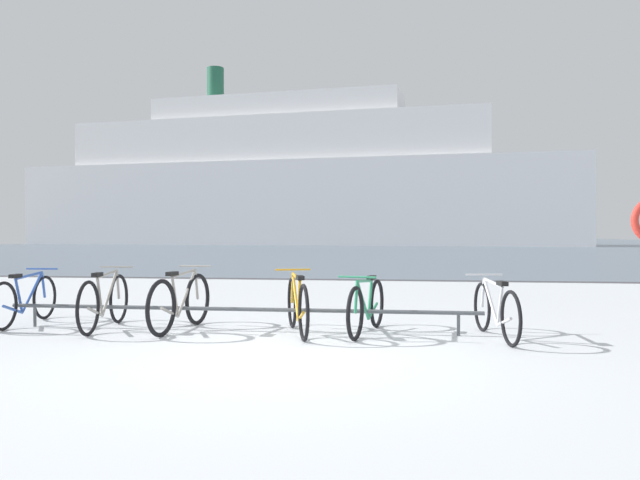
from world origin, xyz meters
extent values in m
cube|color=silver|center=(0.00, -1.00, -0.04)|extent=(80.00, 22.00, 0.08)
cube|color=slate|center=(0.00, 65.00, -0.04)|extent=(80.00, 110.00, 0.08)
cube|color=#47474C|center=(0.00, 10.00, -0.02)|extent=(80.00, 0.50, 0.05)
cylinder|color=#4C5156|center=(-0.85, 1.51, 0.28)|extent=(6.17, 0.05, 0.05)
cylinder|color=#4C5156|center=(-3.63, 1.51, 0.14)|extent=(0.04, 0.04, 0.28)
cylinder|color=#4C5156|center=(1.92, 1.51, 0.14)|extent=(0.04, 0.04, 0.28)
torus|color=black|center=(-3.90, 2.17, 0.32)|extent=(0.09, 0.63, 0.63)
torus|color=black|center=(-3.82, 1.13, 0.32)|extent=(0.09, 0.63, 0.63)
cylinder|color=#3359B2|center=(-3.87, 1.83, 0.43)|extent=(0.08, 0.54, 0.54)
cylinder|color=#3359B2|center=(-3.85, 1.50, 0.41)|extent=(0.05, 0.19, 0.48)
cylinder|color=#3359B2|center=(-3.87, 1.75, 0.66)|extent=(0.08, 0.68, 0.08)
cylinder|color=#3359B2|center=(-3.84, 1.35, 0.25)|extent=(0.07, 0.45, 0.18)
cylinder|color=#3359B2|center=(-3.89, 2.13, 0.50)|extent=(0.04, 0.12, 0.38)
cube|color=black|center=(-3.84, 1.42, 0.68)|extent=(0.09, 0.21, 0.05)
cylinder|color=#3359B2|center=(-3.89, 2.09, 0.74)|extent=(0.46, 0.06, 0.02)
torus|color=black|center=(-2.66, 1.96, 0.34)|extent=(0.12, 0.68, 0.68)
torus|color=black|center=(-2.54, 0.90, 0.34)|extent=(0.12, 0.68, 0.68)
cylinder|color=gray|center=(-2.62, 1.61, 0.46)|extent=(0.10, 0.56, 0.57)
cylinder|color=gray|center=(-2.58, 1.27, 0.44)|extent=(0.06, 0.20, 0.51)
cylinder|color=gray|center=(-2.61, 1.54, 0.71)|extent=(0.11, 0.69, 0.08)
cylinder|color=gray|center=(-2.56, 1.13, 0.26)|extent=(0.09, 0.46, 0.19)
cylinder|color=gray|center=(-2.65, 1.92, 0.54)|extent=(0.05, 0.12, 0.40)
cube|color=black|center=(-2.57, 1.19, 0.73)|extent=(0.10, 0.21, 0.05)
cylinder|color=gray|center=(-2.65, 1.88, 0.79)|extent=(0.46, 0.08, 0.02)
torus|color=black|center=(-1.52, 1.95, 0.35)|extent=(0.13, 0.70, 0.70)
torus|color=black|center=(-1.63, 0.96, 0.35)|extent=(0.13, 0.70, 0.70)
cylinder|color=gray|center=(-1.56, 1.63, 0.47)|extent=(0.09, 0.53, 0.59)
cylinder|color=gray|center=(-1.59, 1.31, 0.45)|extent=(0.06, 0.19, 0.52)
cylinder|color=gray|center=(-1.57, 1.55, 0.73)|extent=(0.11, 0.65, 0.08)
cylinder|color=gray|center=(-1.61, 1.17, 0.27)|extent=(0.08, 0.44, 0.19)
cylinder|color=gray|center=(-1.52, 1.91, 0.55)|extent=(0.05, 0.11, 0.41)
cube|color=black|center=(-1.60, 1.23, 0.75)|extent=(0.10, 0.21, 0.05)
cylinder|color=gray|center=(-1.53, 1.88, 0.80)|extent=(0.46, 0.08, 0.02)
torus|color=black|center=(-0.20, 1.87, 0.33)|extent=(0.24, 0.65, 0.67)
torus|color=black|center=(0.11, 0.90, 0.33)|extent=(0.24, 0.65, 0.67)
cylinder|color=gold|center=(-0.10, 1.55, 0.45)|extent=(0.20, 0.52, 0.56)
cylinder|color=gold|center=(0.00, 1.24, 0.43)|extent=(0.09, 0.19, 0.50)
cylinder|color=gold|center=(-0.07, 1.48, 0.70)|extent=(0.24, 0.64, 0.08)
cylinder|color=gold|center=(0.05, 1.10, 0.26)|extent=(0.17, 0.43, 0.18)
cylinder|color=gold|center=(-0.19, 1.83, 0.53)|extent=(0.07, 0.12, 0.40)
cube|color=black|center=(0.03, 1.17, 0.72)|extent=(0.14, 0.21, 0.05)
cylinder|color=gold|center=(-0.17, 1.79, 0.77)|extent=(0.45, 0.16, 0.02)
torus|color=black|center=(0.70, 1.01, 0.32)|extent=(0.18, 0.63, 0.64)
torus|color=black|center=(0.91, 2.04, 0.32)|extent=(0.18, 0.63, 0.64)
cylinder|color=#2D8C60|center=(0.77, 1.34, 0.43)|extent=(0.15, 0.54, 0.54)
cylinder|color=#2D8C60|center=(0.84, 1.68, 0.41)|extent=(0.07, 0.19, 0.48)
cylinder|color=#2D8C60|center=(0.79, 1.42, 0.66)|extent=(0.17, 0.68, 0.08)
cylinder|color=#2D8C60|center=(0.87, 1.82, 0.25)|extent=(0.13, 0.45, 0.18)
cylinder|color=#2D8C60|center=(0.71, 1.05, 0.50)|extent=(0.06, 0.12, 0.38)
cube|color=black|center=(0.85, 1.75, 0.68)|extent=(0.12, 0.21, 0.05)
cylinder|color=#2D8C60|center=(0.72, 1.09, 0.74)|extent=(0.46, 0.12, 0.02)
torus|color=black|center=(2.25, 1.90, 0.31)|extent=(0.14, 0.62, 0.63)
torus|color=black|center=(2.43, 0.86, 0.31)|extent=(0.14, 0.62, 0.63)
cylinder|color=silver|center=(2.31, 1.56, 0.43)|extent=(0.13, 0.55, 0.53)
cylinder|color=silver|center=(2.37, 1.22, 0.40)|extent=(0.07, 0.20, 0.47)
cylinder|color=silver|center=(2.32, 1.48, 0.66)|extent=(0.15, 0.69, 0.08)
cylinder|color=silver|center=(2.39, 1.08, 0.24)|extent=(0.11, 0.46, 0.18)
cylinder|color=silver|center=(2.26, 1.86, 0.50)|extent=(0.05, 0.12, 0.37)
cube|color=black|center=(2.38, 1.15, 0.68)|extent=(0.11, 0.21, 0.05)
cylinder|color=silver|center=(2.27, 1.82, 0.73)|extent=(0.46, 0.10, 0.02)
cube|color=white|center=(-10.06, 56.40, 4.16)|extent=(57.92, 16.42, 8.33)
cube|color=white|center=(-11.48, 56.56, 10.62)|extent=(43.56, 13.32, 4.58)
cube|color=white|center=(-11.48, 56.56, 14.07)|extent=(26.35, 9.89, 2.33)
cylinder|color=#1E593F|center=(-18.58, 57.36, 17.11)|extent=(1.81, 1.81, 3.75)
camera|label=1|loc=(1.22, -6.00, 1.26)|focal=34.01mm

